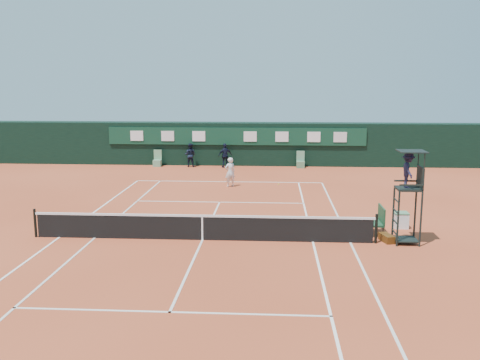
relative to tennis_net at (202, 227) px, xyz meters
name	(u,v)px	position (x,y,z in m)	size (l,w,h in m)	color
ground	(202,240)	(0.00, 0.00, -0.51)	(90.00, 90.00, 0.00)	#BC4E2C
court_lines	(202,240)	(0.00, 0.00, -0.50)	(11.05, 23.85, 0.01)	white
tennis_net	(202,227)	(0.00, 0.00, 0.00)	(12.90, 0.10, 1.10)	black
back_wall	(237,143)	(0.00, 18.74, 1.00)	(40.00, 1.65, 3.00)	black
linesman_chair_left	(157,162)	(-5.50, 17.48, -0.19)	(0.55, 0.50, 1.15)	#629671
linesman_chair_right	(301,163)	(4.50, 17.48, -0.19)	(0.55, 0.50, 1.15)	#537F59
umpire_chair	(409,177)	(7.48, 0.08, 1.95)	(0.96, 0.95, 3.42)	black
player_bench	(378,219)	(6.69, 1.24, 0.09)	(0.56, 1.20, 1.10)	#173B24
tennis_bag	(387,238)	(6.84, 0.21, -0.37)	(0.32, 0.74, 0.28)	black
cooler	(401,220)	(7.80, 2.22, -0.18)	(0.57, 0.57, 0.65)	white
tennis_ball	(278,184)	(2.93, 11.13, -0.47)	(0.07, 0.07, 0.07)	#BDD231
player	(230,172)	(0.19, 10.44, 0.32)	(0.61, 0.40, 1.66)	silver
ball_kid_left	(190,155)	(-3.17, 17.48, 0.31)	(0.80, 0.62, 1.64)	black
ball_kid_right	(225,155)	(-0.70, 17.24, 0.33)	(0.99, 0.41, 1.68)	black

